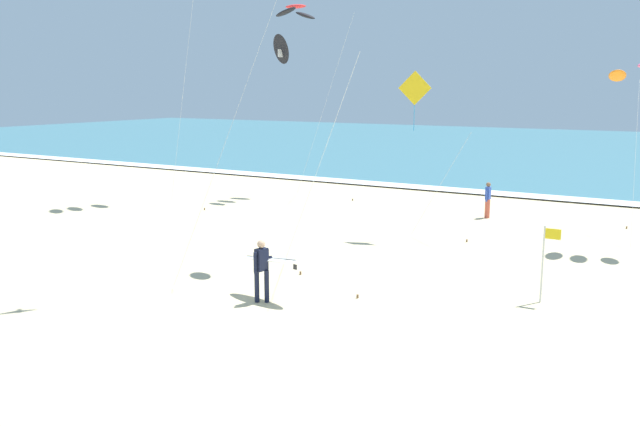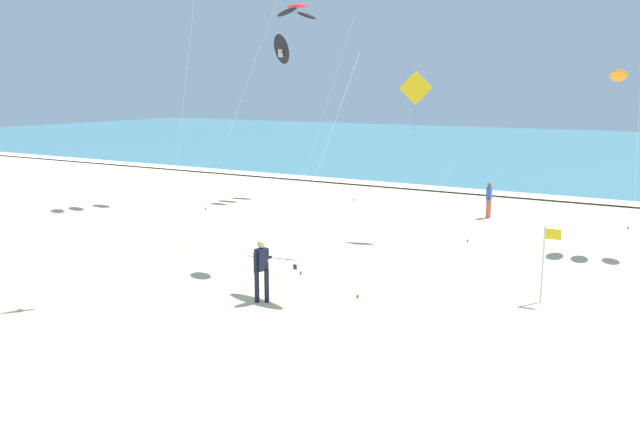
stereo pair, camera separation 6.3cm
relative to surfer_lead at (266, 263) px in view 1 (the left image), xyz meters
name	(u,v)px [view 1 (the left image)]	position (x,y,z in m)	size (l,w,h in m)	color
ground_plane	(233,357)	(1.60, -3.52, -1.04)	(160.00, 160.00, 0.00)	beige
ocean_water	(604,151)	(1.60, 50.95, -1.00)	(160.00, 60.00, 0.08)	teal
shoreline_foam	(522,195)	(1.60, 21.25, -0.96)	(160.00, 1.65, 0.01)	white
surfer_lead	(266,263)	(0.00, 0.00, 0.00)	(2.13, 1.03, 1.71)	black
kite_arc_scarlet_high	(296,12)	(-8.85, 15.51, 8.41)	(3.97, 2.40, 9.81)	black
kite_delta_charcoal_low	(283,50)	(-1.62, 3.40, 5.75)	(4.19, 2.35, 7.30)	black
kite_diamond_golden_close	(416,93)	(0.37, 9.26, 4.44)	(2.78, 0.39, 6.28)	yellow
bystander_blue_top	(488,200)	(1.71, 14.54, -0.23)	(0.22, 0.50, 1.59)	#D8593F
lifeguard_flag	(545,257)	(6.48, 3.62, 0.23)	(0.45, 0.05, 2.10)	silver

